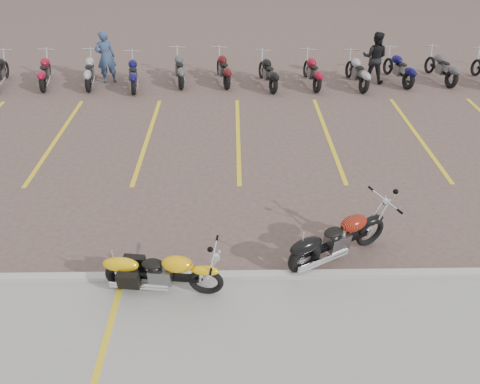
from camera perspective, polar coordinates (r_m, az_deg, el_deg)
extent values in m
plane|color=brown|center=(10.72, 0.03, -2.96)|extent=(100.00, 100.00, 0.00)
cube|color=#ADAAA3|center=(9.15, 0.23, -10.17)|extent=(60.00, 0.18, 0.12)
torus|color=black|center=(8.70, -4.11, -10.79)|extent=(0.65, 0.18, 0.65)
torus|color=black|center=(9.05, -13.93, -9.81)|extent=(0.70, 0.25, 0.69)
cube|color=black|center=(8.80, -9.16, -10.05)|extent=(1.30, 0.27, 0.10)
cube|color=slate|center=(8.77, -9.51, -9.74)|extent=(0.45, 0.34, 0.34)
ellipsoid|color=#F6AF0C|center=(8.50, -7.54, -8.48)|extent=(0.61, 0.38, 0.30)
ellipsoid|color=black|center=(8.63, -10.51, -8.40)|extent=(0.42, 0.30, 0.12)
torus|color=black|center=(10.06, 15.45, -4.79)|extent=(0.66, 0.42, 0.69)
torus|color=black|center=(9.18, 7.77, -7.99)|extent=(0.73, 0.50, 0.73)
cube|color=black|center=(9.56, 11.84, -6.04)|extent=(1.28, 0.75, 0.11)
cube|color=slate|center=(9.49, 11.63, -5.85)|extent=(0.54, 0.49, 0.36)
ellipsoid|color=black|center=(9.49, 13.50, -3.69)|extent=(0.70, 0.58, 0.32)
ellipsoid|color=black|center=(9.25, 11.16, -4.81)|extent=(0.49, 0.44, 0.13)
imported|color=navy|center=(18.62, -16.05, 15.53)|extent=(0.81, 0.66, 1.92)
imported|color=black|center=(18.69, 16.08, 15.50)|extent=(1.10, 0.99, 1.87)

